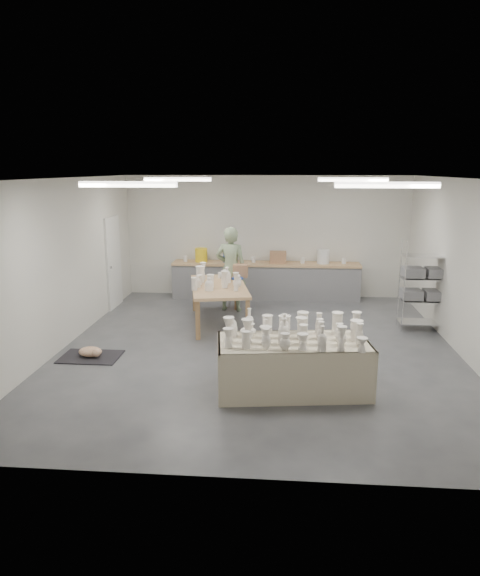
# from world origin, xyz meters

# --- Properties ---
(room) EXTENTS (8.00, 8.02, 3.00)m
(room) POSITION_xyz_m (-0.11, 0.08, 2.06)
(room) COLOR #424449
(room) RESTS_ON ground
(back_counter) EXTENTS (4.60, 0.60, 1.24)m
(back_counter) POSITION_xyz_m (-0.01, 3.68, 0.49)
(back_counter) COLOR tan
(back_counter) RESTS_ON ground
(wire_shelf) EXTENTS (0.88, 0.48, 1.80)m
(wire_shelf) POSITION_xyz_m (3.20, 1.40, 0.92)
(wire_shelf) COLOR silver
(wire_shelf) RESTS_ON ground
(drying_table) EXTENTS (2.27, 1.30, 1.13)m
(drying_table) POSITION_xyz_m (0.58, -1.76, 0.44)
(drying_table) COLOR olive
(drying_table) RESTS_ON ground
(work_table) EXTENTS (1.49, 2.34, 1.19)m
(work_table) POSITION_xyz_m (-0.87, 1.55, 0.83)
(work_table) COLOR tan
(work_table) RESTS_ON ground
(rug) EXTENTS (1.00, 0.70, 0.02)m
(rug) POSITION_xyz_m (-2.85, -0.70, 0.01)
(rug) COLOR black
(rug) RESTS_ON ground
(cat) EXTENTS (0.44, 0.33, 0.17)m
(cat) POSITION_xyz_m (-2.83, -0.71, 0.11)
(cat) COLOR white
(cat) RESTS_ON rug
(potter) EXTENTS (0.75, 0.55, 1.91)m
(potter) POSITION_xyz_m (-0.74, 2.51, 0.95)
(potter) COLOR gray
(potter) RESTS_ON ground
(red_stool) EXTENTS (0.31, 0.31, 0.29)m
(red_stool) POSITION_xyz_m (-0.74, 2.78, 0.25)
(red_stool) COLOR #AE2F18
(red_stool) RESTS_ON ground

